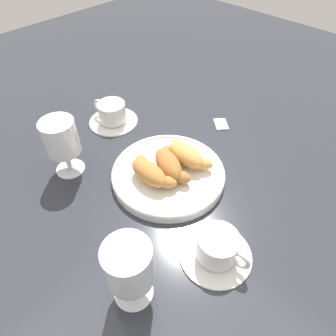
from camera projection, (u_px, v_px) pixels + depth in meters
ground_plane at (170, 176)px, 0.71m from camera, size 2.20×2.20×0.00m
pastry_plate at (168, 173)px, 0.70m from camera, size 0.26×0.26×0.02m
croissant_large at (150, 173)px, 0.66m from camera, size 0.14×0.06×0.04m
croissant_small at (169, 164)px, 0.68m from camera, size 0.13×0.09×0.04m
croissant_extra at (187, 155)px, 0.70m from camera, size 0.14×0.06×0.04m
coffee_cup_near at (217, 249)px, 0.55m from camera, size 0.14×0.14×0.06m
coffee_cup_far at (112, 114)px, 0.84m from camera, size 0.14×0.14×0.06m
juice_glass_left at (129, 267)px, 0.45m from camera, size 0.08×0.08×0.14m
juice_glass_right at (61, 139)px, 0.66m from camera, size 0.08×0.08×0.14m
sugar_packet at (221, 124)px, 0.85m from camera, size 0.06×0.06×0.01m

